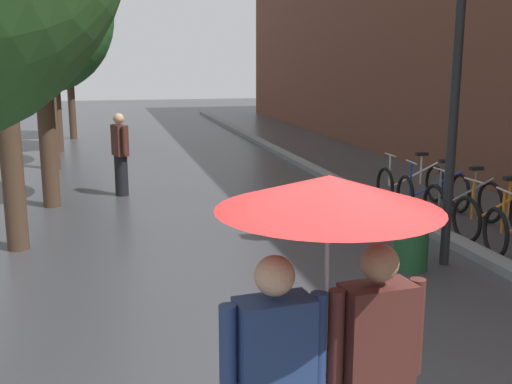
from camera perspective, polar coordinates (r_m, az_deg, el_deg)
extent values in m
cube|color=slate|center=(14.30, 6.36, 1.59)|extent=(0.30, 36.00, 0.12)
cylinder|color=#473323|center=(9.18, -21.78, 4.27)|extent=(0.30, 0.30, 3.07)
cylinder|color=#473323|center=(11.82, -18.67, 4.43)|extent=(0.31, 0.31, 2.40)
ellipsoid|color=#235623|center=(11.76, -19.43, 15.21)|extent=(2.56, 2.56, 2.72)
cylinder|color=#473323|center=(15.93, -18.38, 7.31)|extent=(0.27, 0.27, 2.98)
cylinder|color=#473323|center=(19.05, -17.91, 7.21)|extent=(0.27, 0.27, 2.45)
ellipsoid|color=#235623|center=(19.02, -18.42, 14.80)|extent=(3.06, 3.06, 3.47)
cylinder|color=#473323|center=(22.11, -16.66, 7.72)|extent=(0.24, 0.24, 2.32)
ellipsoid|color=#387533|center=(22.08, -17.04, 13.85)|extent=(2.50, 2.50, 3.23)
torus|color=black|center=(9.01, 21.25, -3.52)|extent=(0.16, 0.70, 0.70)
cylinder|color=orange|center=(8.98, 21.86, -1.71)|extent=(0.04, 0.04, 0.58)
cylinder|color=#9E9EA3|center=(8.92, 22.00, 0.10)|extent=(0.10, 0.46, 0.03)
torus|color=black|center=(9.59, 18.87, -2.43)|extent=(0.09, 0.70, 0.70)
cylinder|color=orange|center=(9.91, 21.85, -1.01)|extent=(0.88, 0.08, 0.43)
cylinder|color=orange|center=(9.96, 22.34, -0.55)|extent=(0.04, 0.04, 0.55)
cube|color=black|center=(9.90, 22.48, 1.18)|extent=(0.22, 0.11, 0.06)
cylinder|color=orange|center=(9.58, 19.39, -0.71)|extent=(0.04, 0.04, 0.58)
cylinder|color=#9E9EA3|center=(9.52, 19.51, 1.00)|extent=(0.05, 0.46, 0.03)
torus|color=black|center=(10.36, 16.16, -1.21)|extent=(0.06, 0.70, 0.70)
torus|color=black|center=(10.89, 20.83, -0.89)|extent=(0.06, 0.70, 0.70)
cylinder|color=slate|center=(10.63, 19.09, 0.04)|extent=(0.88, 0.04, 0.43)
cylinder|color=slate|center=(10.67, 19.58, 0.46)|extent=(0.04, 0.04, 0.55)
cube|color=black|center=(10.62, 19.70, 2.07)|extent=(0.22, 0.10, 0.06)
cylinder|color=slate|center=(10.34, 16.65, 0.38)|extent=(0.04, 0.04, 0.58)
cylinder|color=#9E9EA3|center=(10.29, 16.75, 1.96)|extent=(0.03, 0.46, 0.03)
torus|color=black|center=(11.02, 13.62, -0.30)|extent=(0.11, 0.70, 0.70)
torus|color=black|center=(11.45, 18.33, -0.11)|extent=(0.11, 0.70, 0.70)
cylinder|color=#233DA8|center=(11.23, 16.55, 0.82)|extent=(0.88, 0.10, 0.43)
cylinder|color=#233DA8|center=(11.26, 17.04, 1.20)|extent=(0.04, 0.04, 0.55)
cube|color=black|center=(11.21, 17.14, 2.74)|extent=(0.23, 0.12, 0.06)
cylinder|color=#233DA8|center=(10.99, 14.09, 1.20)|extent=(0.04, 0.04, 0.58)
cylinder|color=#9E9EA3|center=(10.94, 14.17, 2.69)|extent=(0.06, 0.46, 0.03)
torus|color=black|center=(11.75, 11.83, 0.55)|extent=(0.08, 0.70, 0.70)
torus|color=black|center=(12.20, 16.20, 0.75)|extent=(0.08, 0.70, 0.70)
cylinder|color=silver|center=(11.98, 14.55, 1.61)|extent=(0.88, 0.06, 0.43)
cylinder|color=silver|center=(12.01, 15.00, 1.98)|extent=(0.04, 0.04, 0.55)
cube|color=black|center=(11.96, 15.08, 3.42)|extent=(0.22, 0.10, 0.06)
cylinder|color=silver|center=(11.73, 12.26, 1.96)|extent=(0.04, 0.04, 0.58)
cylinder|color=#9E9EA3|center=(11.69, 12.32, 3.36)|extent=(0.04, 0.46, 0.03)
cube|color=navy|center=(3.31, 1.68, -14.86)|extent=(0.42, 0.26, 0.62)
sphere|color=tan|center=(3.14, 1.73, -7.73)|extent=(0.21, 0.21, 0.21)
cylinder|color=navy|center=(3.23, -2.60, -15.03)|extent=(0.09, 0.09, 0.56)
cylinder|color=navy|center=(3.39, 5.74, -13.68)|extent=(0.09, 0.09, 0.56)
cube|color=#4C231E|center=(3.56, 11.05, -13.11)|extent=(0.42, 0.26, 0.62)
sphere|color=#9E7051|center=(3.40, 11.34, -6.41)|extent=(0.21, 0.21, 0.21)
cylinder|color=#4C231E|center=(3.43, 7.37, -13.37)|extent=(0.09, 0.09, 0.56)
cylinder|color=#4C231E|center=(3.67, 14.51, -11.93)|extent=(0.09, 0.09, 0.56)
cylinder|color=#9E9EA3|center=(3.35, 6.48, -10.58)|extent=(0.02, 0.02, 1.11)
cone|color=red|center=(3.17, 6.75, -0.06)|extent=(1.18, 1.18, 0.18)
cylinder|color=black|center=(8.22, 17.71, 5.65)|extent=(0.12, 0.12, 3.61)
cylinder|color=#1E4C28|center=(8.19, 14.16, -4.02)|extent=(0.44, 0.44, 0.85)
cylinder|color=black|center=(12.55, -12.33, 1.49)|extent=(0.26, 0.26, 0.80)
cube|color=#4C231E|center=(12.44, -12.47, 4.68)|extent=(0.34, 0.45, 0.60)
sphere|color=tan|center=(12.40, -12.56, 6.63)|extent=(0.21, 0.21, 0.21)
cylinder|color=#4C231E|center=(12.21, -12.07, 4.70)|extent=(0.09, 0.09, 0.54)
cylinder|color=#4C231E|center=(12.67, -12.88, 4.93)|extent=(0.09, 0.09, 0.54)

